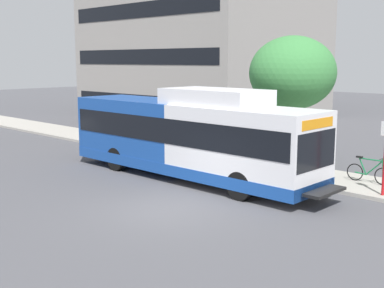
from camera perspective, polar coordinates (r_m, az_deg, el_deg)
ground_plane at (r=22.43m, az=-16.94°, el=-3.03°), size 120.00×120.00×0.00m
sidewalk_curb at (r=25.04m, az=-0.55°, el=-1.17°), size 3.00×56.00×0.14m
transit_bus at (r=19.98m, az=-0.34°, el=0.86°), size 2.58×12.25×3.65m
bicycle_parked at (r=20.00m, az=19.52°, el=-3.01°), size 0.52×1.76×1.02m
street_tree_near_stop at (r=22.03m, az=11.38°, el=7.93°), size 3.70×3.70×5.62m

